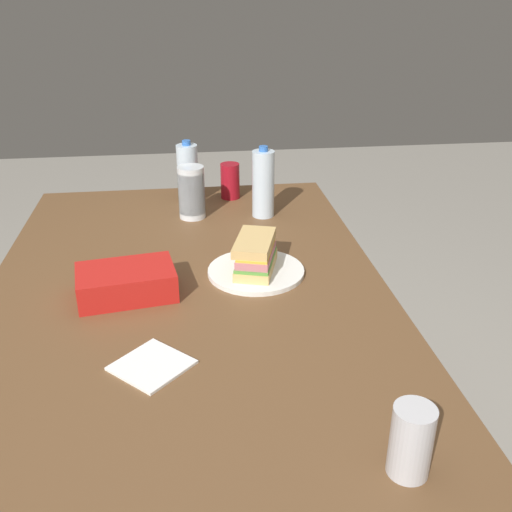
{
  "coord_description": "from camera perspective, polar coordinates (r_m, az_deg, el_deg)",
  "views": [
    {
      "loc": [
        -1.25,
        -0.01,
        1.44
      ],
      "look_at": [
        0.09,
        -0.18,
        0.79
      ],
      "focal_mm": 40.81,
      "sensor_mm": 36.0,
      "label": 1
    }
  ],
  "objects": [
    {
      "name": "ground_plane",
      "position": [
        1.9,
        -5.45,
        -23.74
      ],
      "size": [
        8.0,
        8.0,
        0.0
      ],
      "primitive_type": "plane",
      "color": "gray"
    },
    {
      "name": "soda_can_red",
      "position": [
        2.03,
        -2.55,
        7.36
      ],
      "size": [
        0.07,
        0.07,
        0.12
      ],
      "primitive_type": "cylinder",
      "color": "maroon",
      "rests_on": "dining_table"
    },
    {
      "name": "soda_can_silver",
      "position": [
        0.95,
        14.97,
        -17.11
      ],
      "size": [
        0.07,
        0.07,
        0.12
      ],
      "primitive_type": "cylinder",
      "color": "silver",
      "rests_on": "dining_table"
    },
    {
      "name": "dining_table",
      "position": [
        1.47,
        -6.51,
        -6.7
      ],
      "size": [
        1.61,
        0.99,
        0.74
      ],
      "color": "brown",
      "rests_on": "ground_plane"
    },
    {
      "name": "paper_plate",
      "position": [
        1.51,
        0.0,
        -1.5
      ],
      "size": [
        0.25,
        0.25,
        0.01
      ],
      "primitive_type": "cylinder",
      "color": "white",
      "rests_on": "dining_table"
    },
    {
      "name": "water_bottle_tall",
      "position": [
        1.99,
        -6.7,
        8.01
      ],
      "size": [
        0.07,
        0.07,
        0.21
      ],
      "color": "silver",
      "rests_on": "dining_table"
    },
    {
      "name": "plastic_cup_stack",
      "position": [
        1.86,
        -6.34,
        6.22
      ],
      "size": [
        0.08,
        0.08,
        0.17
      ],
      "color": "silver",
      "rests_on": "dining_table"
    },
    {
      "name": "paper_napkin",
      "position": [
        1.19,
        -10.17,
        -10.49
      ],
      "size": [
        0.18,
        0.18,
        0.01
      ],
      "primitive_type": "cube",
      "rotation": [
        0.0,
        0.0,
        3.93
      ],
      "color": "white",
      "rests_on": "dining_table"
    },
    {
      "name": "sandwich",
      "position": [
        1.5,
        -0.05,
        0.16
      ],
      "size": [
        0.2,
        0.14,
        0.08
      ],
      "color": "#DBB26B",
      "rests_on": "paper_plate"
    },
    {
      "name": "water_bottle_spare",
      "position": [
        1.85,
        0.71,
        7.1
      ],
      "size": [
        0.07,
        0.07,
        0.23
      ],
      "color": "silver",
      "rests_on": "dining_table"
    },
    {
      "name": "chip_bag",
      "position": [
        1.43,
        -12.59,
        -2.52
      ],
      "size": [
        0.18,
        0.25,
        0.07
      ],
      "primitive_type": "cube",
      "rotation": [
        0.0,
        0.0,
        4.87
      ],
      "color": "red",
      "rests_on": "dining_table"
    }
  ]
}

